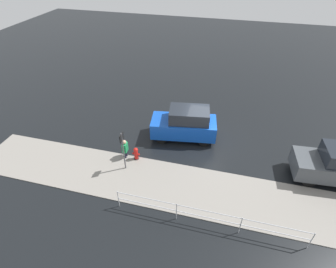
# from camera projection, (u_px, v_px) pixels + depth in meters

# --- Properties ---
(ground_plane) EXTENTS (60.00, 60.00, 0.00)m
(ground_plane) POSITION_uv_depth(u_px,v_px,m) (206.00, 140.00, 16.31)
(ground_plane) COLOR black
(kerb_strip) EXTENTS (24.00, 3.20, 0.04)m
(kerb_strip) POSITION_uv_depth(u_px,v_px,m) (194.00, 190.00, 13.06)
(kerb_strip) COLOR gray
(kerb_strip) RESTS_ON ground
(moving_hatchback) EXTENTS (4.11, 2.27, 2.06)m
(moving_hatchback) POSITION_uv_depth(u_px,v_px,m) (185.00, 124.00, 15.88)
(moving_hatchback) COLOR blue
(moving_hatchback) RESTS_ON ground
(fire_hydrant) EXTENTS (0.42, 0.31, 0.80)m
(fire_hydrant) POSITION_uv_depth(u_px,v_px,m) (136.00, 154.00, 14.65)
(fire_hydrant) COLOR red
(fire_hydrant) RESTS_ON ground
(pedestrian) EXTENTS (0.24, 0.57, 1.22)m
(pedestrian) POSITION_uv_depth(u_px,v_px,m) (125.00, 148.00, 14.61)
(pedestrian) COLOR #1E8C4C
(pedestrian) RESTS_ON ground
(metal_railing) EXTENTS (8.24, 0.04, 1.05)m
(metal_railing) POSITION_uv_depth(u_px,v_px,m) (208.00, 215.00, 11.04)
(metal_railing) COLOR #B7BABF
(metal_railing) RESTS_ON ground
(sign_post) EXTENTS (0.07, 0.44, 2.40)m
(sign_post) POSITION_uv_depth(u_px,v_px,m) (123.00, 146.00, 13.34)
(sign_post) COLOR #4C4C51
(sign_post) RESTS_ON ground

